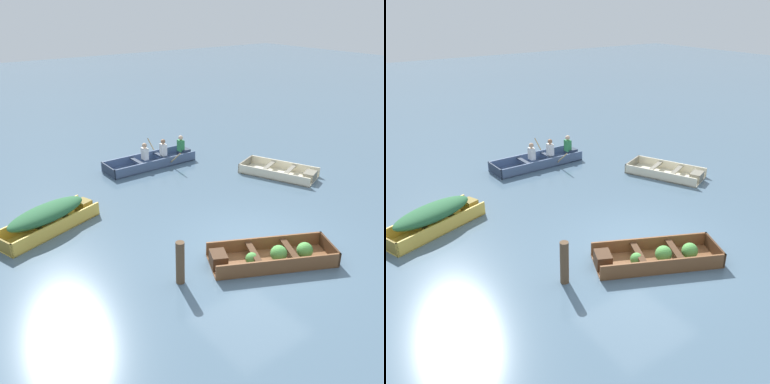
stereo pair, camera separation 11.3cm
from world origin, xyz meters
TOP-DOWN VIEW (x-y plane):
  - ground_plane at (0.00, 0.00)m, footprint 80.00×80.00m
  - dinghy_wooden_brown_foreground at (-0.11, -0.70)m, footprint 3.14×2.23m
  - skiff_cream_near_moored at (4.16, 3.01)m, footprint 2.13×2.88m
  - skiff_yellow_mid_moored at (-3.87, 3.95)m, footprint 3.01×1.82m
  - rowboat_slate_blue_with_crew at (1.08, 6.62)m, footprint 3.50×2.29m
  - mooring_post at (-2.33, -0.11)m, footprint 0.20×0.20m

SIDE VIEW (x-z plane):
  - ground_plane at x=0.00m, z-range 0.00..0.00m
  - skiff_cream_near_moored at x=4.16m, z-range -0.05..0.28m
  - dinghy_wooden_brown_foreground at x=-0.11m, z-range -0.06..0.38m
  - rowboat_slate_blue_with_crew at x=1.08m, z-range -0.25..0.67m
  - skiff_yellow_mid_moored at x=-3.87m, z-range 0.06..0.76m
  - mooring_post at x=-2.33m, z-range 0.00..1.02m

